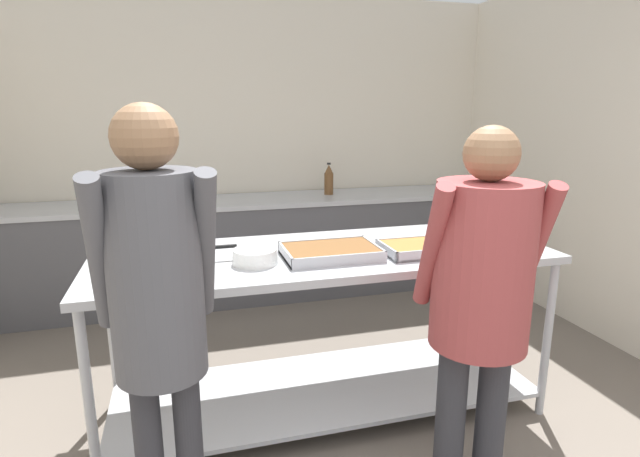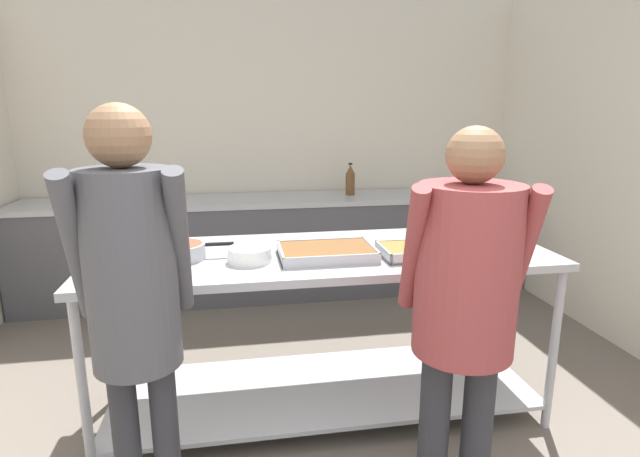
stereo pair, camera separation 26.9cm
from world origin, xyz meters
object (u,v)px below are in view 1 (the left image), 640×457
Objects in this scene: serving_tray_vegetables at (423,248)px; guest_serving_left at (157,294)px; plate_stack at (255,256)px; guest_serving_right at (481,285)px; broccoli_bowl at (444,226)px; water_bottle at (329,180)px; serving_tray_roast at (331,252)px; sauce_pan at (183,255)px.

guest_serving_left is at bearing -155.14° from serving_tray_vegetables.
plate_stack is 0.14× the size of guest_serving_right.
broccoli_bowl is 1.91m from guest_serving_left.
serving_tray_vegetables is 2.07m from water_bottle.
broccoli_bowl is (0.34, 0.39, 0.01)m from serving_tray_vegetables.
serving_tray_roast is (0.38, 0.01, -0.01)m from plate_stack.
guest_serving_right is at bearing -1.61° from guest_serving_left.
guest_serving_left is at bearing -117.62° from water_bottle.
plate_stack is 0.77× the size of water_bottle.
guest_serving_left is at bearing -123.10° from plate_stack.
water_bottle is at bearing 87.10° from serving_tray_vegetables.
serving_tray_vegetables is 1.43m from guest_serving_left.
broccoli_bowl is (1.54, 0.24, -0.01)m from sauce_pan.
guest_serving_right reaches higher than plate_stack.
guest_serving_left reaches higher than water_bottle.
sauce_pan reaches higher than plate_stack.
serving_tray_vegetables is (0.87, -0.05, -0.01)m from plate_stack.
serving_tray_roast is at bearing 39.10° from guest_serving_left.
plate_stack is 0.38m from serving_tray_roast.
guest_serving_left is at bearing 178.39° from guest_serving_right.
guest_serving_right is (-0.07, -0.63, 0.03)m from serving_tray_vegetables.
plate_stack is at bearing 139.44° from guest_serving_right.
sauce_pan is at bearing 172.77° from serving_tray_vegetables.
sauce_pan is at bearing 163.06° from plate_stack.
guest_serving_right is (-0.41, -1.03, 0.02)m from broccoli_bowl.
guest_serving_right reaches higher than broccoli_bowl.
water_bottle is at bearing 73.67° from serving_tray_roast.
sauce_pan is at bearing 145.31° from guest_serving_right.
guest_serving_left is at bearing -140.90° from serving_tray_roast.
guest_serving_right is (0.80, -0.68, 0.02)m from plate_stack.
guest_serving_right reaches higher than sauce_pan.
water_bottle is (0.97, 2.02, 0.06)m from plate_stack.
plate_stack is 0.78m from guest_serving_left.
serving_tray_roast is (0.72, -0.10, -0.02)m from sauce_pan.
sauce_pan is 2.06× the size of broccoli_bowl.
plate_stack is at bearing -115.74° from water_bottle.
broccoli_bowl is (0.82, 0.34, 0.01)m from serving_tray_roast.
serving_tray_roast and serving_tray_vegetables have the same top height.
guest_serving_left reaches higher than plate_stack.
sauce_pan is 0.81× the size of serving_tray_roast.
water_bottle is (0.18, 2.70, 0.05)m from guest_serving_right.
broccoli_bowl is at bearing 68.21° from guest_serving_right.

